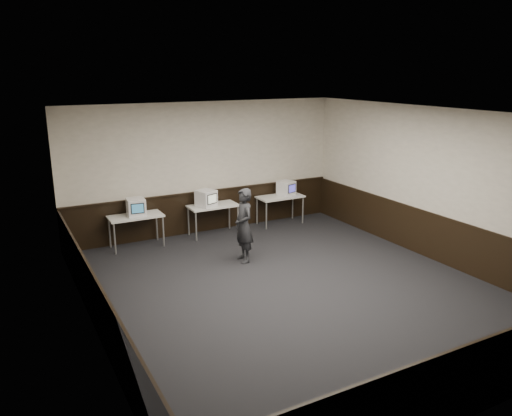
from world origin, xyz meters
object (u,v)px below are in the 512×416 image
(desk_left, at_px, (136,218))
(emac_right, at_px, (286,188))
(emac_left, at_px, (136,207))
(desk_center, at_px, (213,208))
(person, at_px, (244,225))
(desk_right, at_px, (280,199))
(emac_center, at_px, (206,198))

(desk_left, bearing_deg, emac_right, 0.42)
(emac_left, bearing_deg, desk_left, 154.56)
(desk_center, bearing_deg, emac_right, 0.80)
(desk_left, relative_size, emac_right, 2.47)
(desk_center, distance_m, emac_left, 1.90)
(person, bearing_deg, desk_right, 136.38)
(desk_right, bearing_deg, desk_left, 180.00)
(desk_left, distance_m, emac_left, 0.27)
(emac_right, bearing_deg, emac_center, 163.96)
(desk_right, bearing_deg, emac_center, -179.12)
(desk_left, bearing_deg, emac_center, -1.06)
(desk_left, relative_size, person, 0.76)
(emac_right, xyz_separation_m, person, (-2.24, -1.96, -0.15))
(desk_right, relative_size, emac_left, 2.64)
(desk_right, bearing_deg, emac_right, 8.43)
(emac_left, height_order, emac_center, emac_center)
(desk_center, xyz_separation_m, emac_center, (-0.19, -0.03, 0.27))
(emac_center, height_order, emac_right, emac_center)
(desk_center, height_order, emac_right, emac_right)
(desk_center, xyz_separation_m, emac_right, (2.10, 0.03, 0.26))
(emac_center, bearing_deg, desk_right, -19.07)
(desk_right, relative_size, emac_right, 2.47)
(desk_left, distance_m, desk_center, 1.90)
(desk_left, height_order, desk_center, same)
(desk_left, distance_m, person, 2.62)
(desk_center, bearing_deg, desk_right, 0.00)
(desk_left, bearing_deg, emac_left, -30.83)
(person, bearing_deg, emac_left, -134.84)
(desk_right, distance_m, emac_left, 3.79)
(desk_right, bearing_deg, person, -136.55)
(emac_left, distance_m, emac_center, 1.69)
(desk_left, relative_size, desk_right, 1.00)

